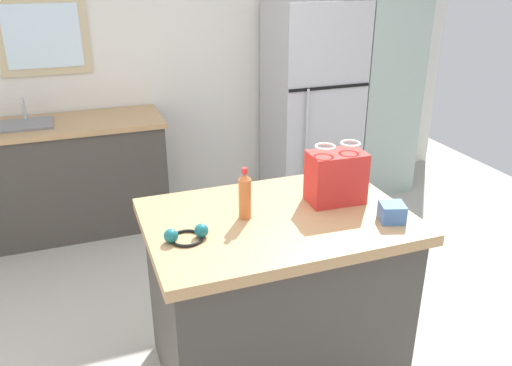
# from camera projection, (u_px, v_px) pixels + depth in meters

# --- Properties ---
(back_wall) EXTENTS (5.40, 0.13, 2.56)m
(back_wall) POSITION_uv_depth(u_px,v_px,m) (179.00, 58.00, 4.47)
(back_wall) COLOR silver
(back_wall) RESTS_ON ground
(kitchen_island) EXTENTS (1.26, 0.87, 0.93)m
(kitchen_island) POSITION_uv_depth(u_px,v_px,m) (276.00, 295.00, 2.67)
(kitchen_island) COLOR #423D38
(kitchen_island) RESTS_ON ground
(refrigerator) EXTENTS (0.75, 0.68, 1.77)m
(refrigerator) POSITION_uv_depth(u_px,v_px,m) (311.00, 103.00, 4.63)
(refrigerator) COLOR #B7B7BC
(refrigerator) RESTS_ON ground
(tall_cabinet) EXTENTS (0.57, 0.61, 2.27)m
(tall_cabinet) POSITION_uv_depth(u_px,v_px,m) (380.00, 70.00, 4.75)
(tall_cabinet) COLOR #9EB2A8
(tall_cabinet) RESTS_ON ground
(sink_counter) EXTENTS (1.58, 0.62, 1.10)m
(sink_counter) POSITION_uv_depth(u_px,v_px,m) (65.00, 177.00, 4.15)
(sink_counter) COLOR #423D38
(sink_counter) RESTS_ON ground
(shopping_bag) EXTENTS (0.29, 0.19, 0.31)m
(shopping_bag) POSITION_uv_depth(u_px,v_px,m) (336.00, 177.00, 2.59)
(shopping_bag) COLOR red
(shopping_bag) RESTS_ON kitchen_island
(small_box) EXTENTS (0.14, 0.14, 0.09)m
(small_box) POSITION_uv_depth(u_px,v_px,m) (392.00, 212.00, 2.43)
(small_box) COLOR #4775B7
(small_box) RESTS_ON kitchen_island
(bottle) EXTENTS (0.06, 0.06, 0.25)m
(bottle) POSITION_uv_depth(u_px,v_px,m) (245.00, 196.00, 2.43)
(bottle) COLOR #C66633
(bottle) RESTS_ON kitchen_island
(ear_defenders) EXTENTS (0.20, 0.15, 0.06)m
(ear_defenders) POSITION_uv_depth(u_px,v_px,m) (186.00, 235.00, 2.27)
(ear_defenders) COLOR black
(ear_defenders) RESTS_ON kitchen_island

